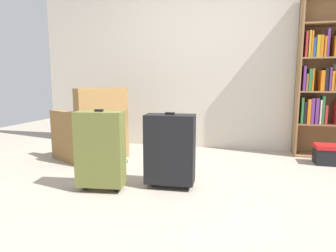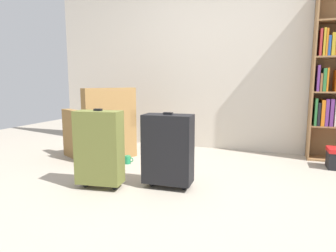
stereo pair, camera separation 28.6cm
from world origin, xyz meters
The scene contains 6 objects.
ground_plane centered at (0.00, 0.00, 0.00)m, with size 8.96×8.96×0.00m, color #9E9384.
back_wall centered at (0.00, 1.96, 1.30)m, with size 5.12×0.10×2.60m, color beige.
armchair centered at (-1.33, 0.94, 0.32)m, with size 0.95×0.95×0.90m.
mug centered at (-0.84, 0.73, 0.05)m, with size 0.12×0.08×0.10m.
suitcase_black centered at (-0.11, 0.14, 0.36)m, with size 0.46×0.25×0.70m.
suitcase_olive centered at (-0.70, -0.09, 0.38)m, with size 0.44×0.24×0.74m.
Camera 2 is at (0.78, -2.35, 0.97)m, focal length 31.66 mm.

